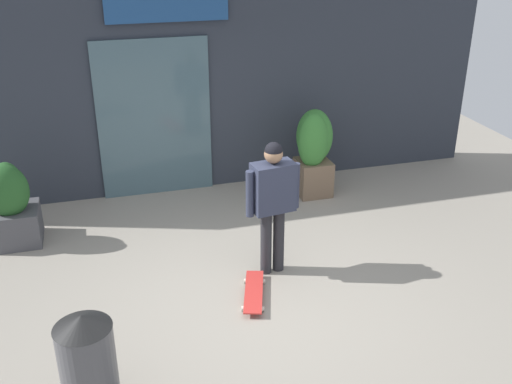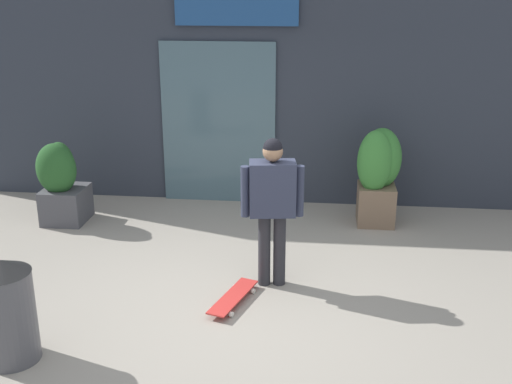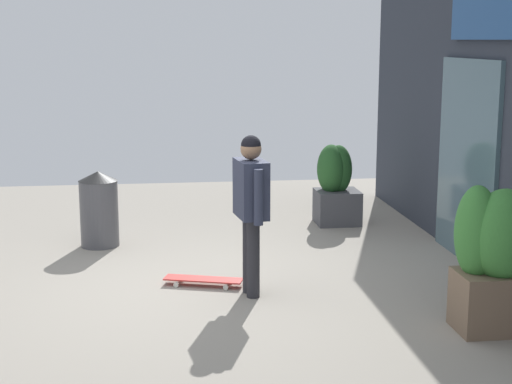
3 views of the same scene
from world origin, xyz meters
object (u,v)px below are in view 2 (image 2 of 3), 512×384
object	(u,v)px
skateboarder	(272,198)
skateboard	(233,297)
planter_box_left	(378,171)
trash_bin	(7,310)
planter_box_right	(61,182)

from	to	relation	value
skateboarder	skateboard	distance (m)	1.08
skateboard	planter_box_left	distance (m)	2.95
skateboarder	trash_bin	bearing A→B (deg)	-59.82
planter_box_left	skateboarder	bearing A→B (deg)	-122.52
planter_box_right	trash_bin	distance (m)	3.26
planter_box_right	trash_bin	xyz separation A→B (m)	(0.83, -3.15, -0.09)
planter_box_left	planter_box_right	distance (m)	4.19
skateboard	planter_box_right	size ratio (longest dim) A/B	0.76
skateboard	planter_box_right	bearing A→B (deg)	-109.93
skateboard	trash_bin	xyz separation A→B (m)	(-1.74, -1.17, 0.41)
planter_box_left	trash_bin	world-z (taller)	planter_box_left
skateboard	planter_box_left	bearing A→B (deg)	164.05
trash_bin	planter_box_left	bearing A→B (deg)	46.95
skateboarder	planter_box_left	size ratio (longest dim) A/B	1.24
planter_box_right	planter_box_left	bearing A→B (deg)	5.73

